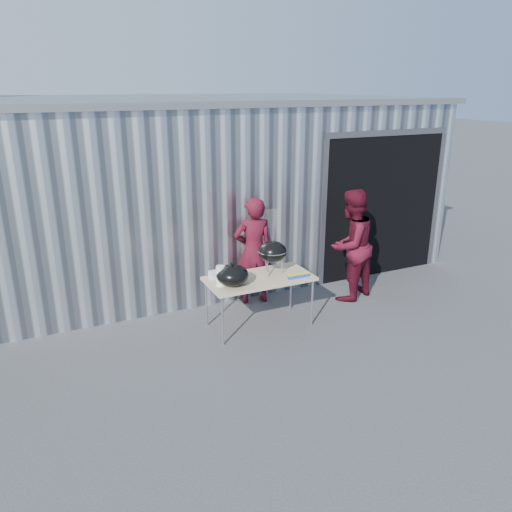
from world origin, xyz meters
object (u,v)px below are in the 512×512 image
folding_table (259,280)px  person_bystander (350,245)px  kettle_grill (272,245)px  person_cook (254,251)px

folding_table → person_bystander: 1.79m
kettle_grill → person_bystander: size_ratio=0.52×
folding_table → person_bystander: person_bystander is taller
kettle_grill → person_cook: 0.82m
folding_table → person_cook: person_cook is taller
folding_table → person_bystander: size_ratio=0.83×
kettle_grill → person_cook: bearing=85.6°
folding_table → kettle_grill: 0.52m
folding_table → person_cook: bearing=70.4°
kettle_grill → person_bystander: person_bystander is taller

